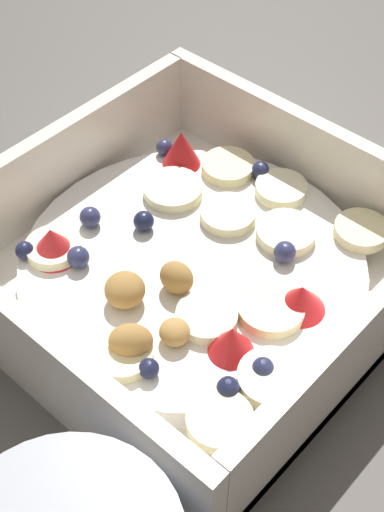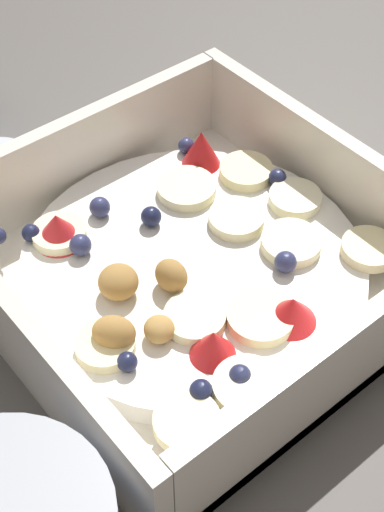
{
  "view_description": "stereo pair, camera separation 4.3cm",
  "coord_description": "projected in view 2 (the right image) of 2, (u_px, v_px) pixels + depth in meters",
  "views": [
    {
      "loc": [
        -0.18,
        0.22,
        0.34
      ],
      "look_at": [
        0.02,
        0.0,
        0.03
      ],
      "focal_mm": 52.4,
      "sensor_mm": 36.0,
      "label": 1
    },
    {
      "loc": [
        -0.2,
        0.19,
        0.34
      ],
      "look_at": [
        0.02,
        0.0,
        0.03
      ],
      "focal_mm": 52.4,
      "sensor_mm": 36.0,
      "label": 2
    }
  ],
  "objects": [
    {
      "name": "fruit_bowl",
      "position": [
        192.0,
        268.0,
        0.43
      ],
      "size": [
        0.23,
        0.23,
        0.07
      ],
      "color": "white",
      "rests_on": "ground"
    },
    {
      "name": "ground_plane",
      "position": [
        214.0,
        309.0,
        0.44
      ],
      "size": [
        2.4,
        2.4,
        0.0
      ],
      "primitive_type": "plane",
      "color": "#56514C"
    }
  ]
}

